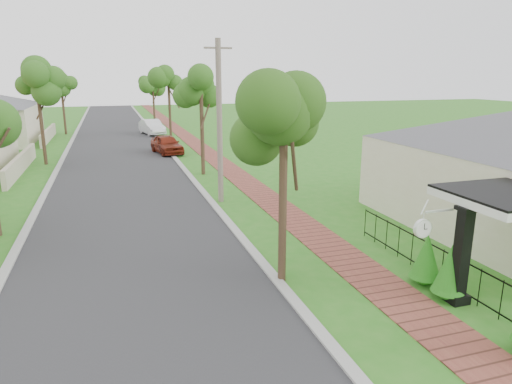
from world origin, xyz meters
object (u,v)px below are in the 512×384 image
parked_car_white (152,127)px  station_clock (424,227)px  porch_post (461,261)px  utility_pole (219,122)px  near_tree (284,126)px  parked_car_red (167,144)px

parked_car_white → station_clock: (3.28, -35.83, 1.25)m
porch_post → station_clock: (-0.87, 0.40, 0.83)m
utility_pole → station_clock: utility_pole is taller
utility_pole → near_tree: bearing=-92.1°
near_tree → station_clock: near_tree is taller
near_tree → station_clock: (2.88, -2.10, -2.33)m
porch_post → parked_car_white: porch_post is taller
parked_car_red → parked_car_white: 11.41m
porch_post → utility_pole: utility_pole is taller
utility_pole → porch_post: bearing=-72.6°
porch_post → near_tree: (-3.75, 2.50, 3.16)m
near_tree → porch_post: bearing=-33.7°
parked_car_white → utility_pole: utility_pole is taller
porch_post → parked_car_red: size_ratio=0.64×
parked_car_red → near_tree: 22.62m
parked_car_white → near_tree: bearing=-100.6°
parked_car_white → utility_pole: bearing=-99.6°
parked_car_white → utility_pole: size_ratio=0.61×
near_tree → utility_pole: bearing=87.9°
porch_post → utility_pole: size_ratio=0.36×
parked_car_red → utility_pole: 14.14m
porch_post → station_clock: bearing=155.3°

